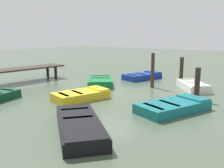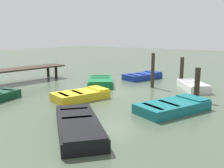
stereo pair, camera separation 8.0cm
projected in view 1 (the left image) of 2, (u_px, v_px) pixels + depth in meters
The scene contains 11 objects.
ground_plane at pixel (112, 90), 14.87m from camera, with size 80.00×80.00×0.00m, color #475642.
dock_segment at pixel (19, 70), 17.04m from camera, with size 6.50×2.14×0.95m.
rowboat_yellow at pixel (81, 95), 12.69m from camera, with size 2.97×2.04×0.46m.
rowboat_white at pixel (193, 86), 14.95m from camera, with size 2.78×2.57×0.46m.
rowboat_blue at pixel (142, 76), 18.41m from camera, with size 3.04×2.06×0.46m.
rowboat_teal at pixel (173, 106), 10.74m from camera, with size 3.49×2.49×0.46m.
rowboat_green at pixel (100, 81), 16.33m from camera, with size 3.29×3.07×0.46m.
rowboat_black at pixel (79, 125), 8.51m from camera, with size 3.42×3.76×0.46m.
mooring_piling_far_right at pixel (197, 84), 12.43m from camera, with size 0.26×0.26×1.61m, color #33281E.
mooring_piling_mid_left at pixel (153, 70), 15.38m from camera, with size 0.21×0.21×2.08m, color #33281E.
mooring_piling_mid_right at pixel (181, 69), 17.47m from camera, with size 0.25×0.25×1.65m, color #33281E.
Camera 1 is at (-11.68, -8.62, 3.21)m, focal length 41.02 mm.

